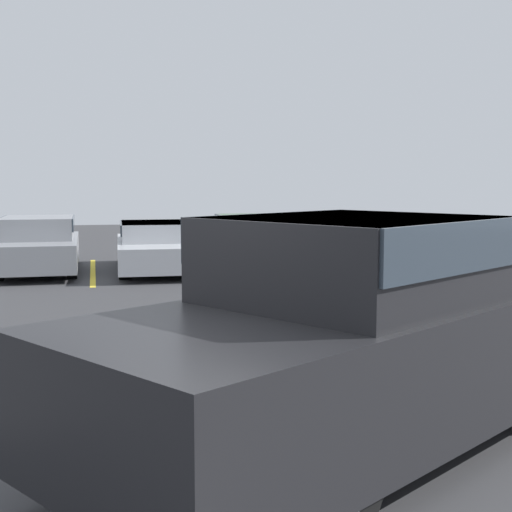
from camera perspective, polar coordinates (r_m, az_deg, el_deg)
ground_plane at (r=5.79m, az=0.00°, el=-15.90°), size 60.00×60.00×0.00m
stall_stripe_b at (r=17.29m, az=-12.92°, el=-1.24°), size 0.12×5.08×0.01m
stall_stripe_c at (r=17.49m, az=-4.02°, el=-1.01°), size 0.12×5.08×0.01m
stall_stripe_d at (r=18.10m, az=4.48°, el=-0.77°), size 0.12×5.08×0.01m
stall_stripe_e at (r=19.08m, az=12.27°, el=-0.54°), size 0.12×5.08×0.01m
pickup_truck at (r=5.90m, az=9.49°, el=-6.04°), size 5.72×4.65×1.89m
parked_sedan_a at (r=17.46m, az=-17.02°, el=0.99°), size 1.84×4.32×1.30m
parked_sedan_b at (r=17.19m, az=-8.12°, el=0.89°), size 1.88×4.59×1.16m
parked_sedan_c at (r=17.64m, az=-0.06°, el=1.28°), size 1.81×4.72×1.29m
parked_sedan_d at (r=18.71m, az=8.37°, el=1.44°), size 2.07×4.36×1.25m
wheel_stop_curb at (r=21.28m, az=2.09°, el=0.45°), size 1.85×0.20×0.14m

